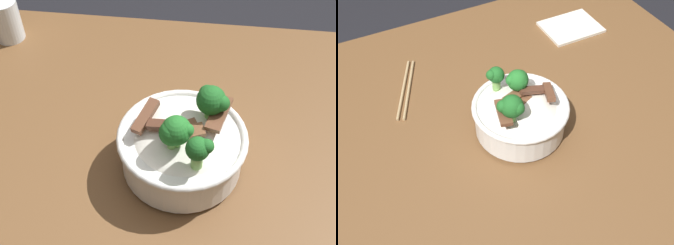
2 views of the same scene
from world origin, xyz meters
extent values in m
cube|color=brown|center=(0.00, 0.00, 0.79)|extent=(1.16, 0.94, 0.05)
cube|color=brown|center=(-0.50, -0.39, 0.38)|extent=(0.07, 0.07, 0.77)
cylinder|color=white|center=(0.01, 0.05, 0.82)|extent=(0.10, 0.10, 0.01)
cylinder|color=white|center=(0.01, 0.05, 0.86)|extent=(0.20, 0.20, 0.07)
torus|color=white|center=(0.01, 0.05, 0.89)|extent=(0.21, 0.21, 0.01)
ellipsoid|color=white|center=(0.01, 0.05, 0.88)|extent=(0.17, 0.17, 0.06)
cube|color=brown|center=(0.02, 0.04, 0.92)|extent=(0.06, 0.04, 0.01)
cube|color=brown|center=(-0.05, 0.07, 0.92)|extent=(0.04, 0.07, 0.03)
cube|color=brown|center=(0.01, 0.06, 0.91)|extent=(0.05, 0.04, 0.01)
cube|color=brown|center=(0.07, 0.08, 0.92)|extent=(0.04, 0.08, 0.01)
cube|color=#563323|center=(-0.02, 0.05, 0.92)|extent=(0.06, 0.03, 0.02)
cylinder|color=#7AB256|center=(0.00, 0.02, 0.91)|extent=(0.02, 0.02, 0.02)
sphere|color=#237028|center=(0.00, 0.02, 0.94)|extent=(0.04, 0.04, 0.04)
sphere|color=#237028|center=(0.02, 0.02, 0.94)|extent=(0.02, 0.02, 0.02)
sphere|color=#237028|center=(0.00, 0.03, 0.94)|extent=(0.02, 0.02, 0.02)
cylinder|color=#7AB256|center=(0.04, -0.01, 0.92)|extent=(0.02, 0.02, 0.03)
sphere|color=#1E6023|center=(0.04, -0.01, 0.94)|extent=(0.04, 0.04, 0.04)
sphere|color=#1E6023|center=(0.05, -0.01, 0.95)|extent=(0.02, 0.02, 0.02)
sphere|color=#1E6023|center=(0.04, 0.00, 0.94)|extent=(0.02, 0.02, 0.02)
cylinder|color=#6BA84C|center=(0.01, 0.02, 0.91)|extent=(0.02, 0.02, 0.02)
sphere|color=#237028|center=(0.01, 0.02, 0.94)|extent=(0.05, 0.05, 0.05)
sphere|color=#237028|center=(0.02, 0.02, 0.94)|extent=(0.02, 0.02, 0.02)
sphere|color=#237028|center=(0.00, 0.04, 0.94)|extent=(0.02, 0.02, 0.02)
cylinder|color=#6BA84C|center=(0.05, 0.09, 0.92)|extent=(0.02, 0.02, 0.03)
sphere|color=#1E6023|center=(0.05, 0.09, 0.94)|extent=(0.05, 0.05, 0.05)
sphere|color=#1E6023|center=(0.07, 0.08, 0.95)|extent=(0.03, 0.03, 0.03)
sphere|color=#1E6023|center=(0.05, 0.10, 0.95)|extent=(0.03, 0.03, 0.03)
cylinder|color=tan|center=(0.20, -0.19, 0.82)|extent=(0.09, 0.20, 0.01)
cylinder|color=tan|center=(0.21, -0.20, 0.82)|extent=(0.10, 0.20, 0.01)
cube|color=silver|center=(-0.31, -0.23, 0.82)|extent=(0.17, 0.13, 0.01)
camera|label=1|loc=(0.05, -0.43, 1.46)|focal=49.81mm
camera|label=2|loc=(0.31, 0.56, 1.49)|focal=41.59mm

